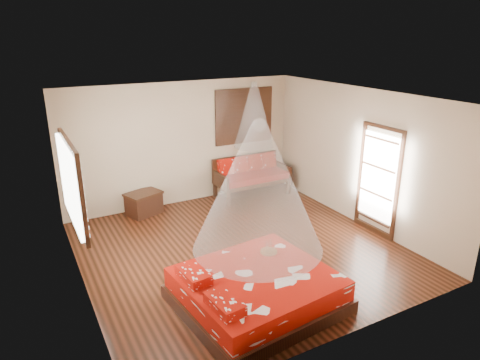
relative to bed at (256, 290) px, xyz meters
name	(u,v)px	position (x,y,z in m)	size (l,w,h in m)	color
room	(241,178)	(0.63, 1.60, 1.15)	(5.54, 5.54, 2.84)	black
bed	(256,290)	(0.00, 0.00, 0.00)	(2.35, 2.17, 0.64)	black
daybed	(251,174)	(2.20, 3.98, 0.27)	(1.80, 0.80, 0.95)	black
storage_chest	(144,203)	(-0.46, 4.05, 0.00)	(0.86, 0.74, 0.50)	black
shutter_panel	(244,116)	(2.20, 4.32, 1.65)	(1.52, 0.06, 1.32)	black
window_left	(74,183)	(-2.08, 1.80, 1.45)	(0.10, 1.74, 1.34)	black
glazed_door	(378,181)	(3.34, 1.00, 0.82)	(0.08, 1.02, 2.16)	black
wine_tray	(269,249)	(0.52, 0.48, 0.31)	(0.27, 0.27, 0.22)	brown
mosquito_net_main	(258,187)	(0.02, 0.00, 1.60)	(1.82, 1.82, 1.80)	white
mosquito_net_daybed	(254,115)	(2.20, 3.85, 1.75)	(0.93, 0.93, 1.50)	white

